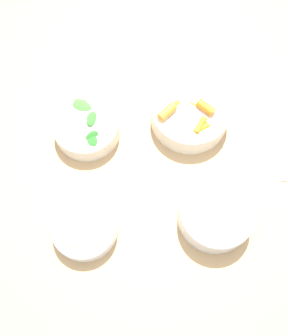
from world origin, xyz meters
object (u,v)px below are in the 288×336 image
at_px(bowl_greens, 87,127).
at_px(ruler, 285,125).
at_px(bowl_beans_hotdog, 216,215).
at_px(bowl_carrots, 190,114).
at_px(bowl_cookies, 85,228).

bearing_deg(bowl_greens, ruler, 89.86).
height_order(bowl_beans_hotdog, ruler, bowl_beans_hotdog).
distance_m(bowl_greens, bowl_beans_hotdog, 0.38).
bearing_deg(bowl_carrots, ruler, 84.07).
bearing_deg(bowl_cookies, bowl_carrots, 136.68).
height_order(bowl_greens, bowl_beans_hotdog, bowl_beans_hotdog).
relative_size(bowl_greens, bowl_beans_hotdog, 0.98).
distance_m(bowl_carrots, ruler, 0.25).
height_order(bowl_carrots, bowl_beans_hotdog, bowl_carrots).
relative_size(bowl_cookies, ruler, 0.48).
bearing_deg(bowl_greens, bowl_carrots, 95.37).
bearing_deg(bowl_beans_hotdog, bowl_cookies, -86.93).
relative_size(bowl_carrots, ruler, 0.64).
height_order(bowl_carrots, ruler, bowl_carrots).
bearing_deg(bowl_cookies, bowl_beans_hotdog, 93.07).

